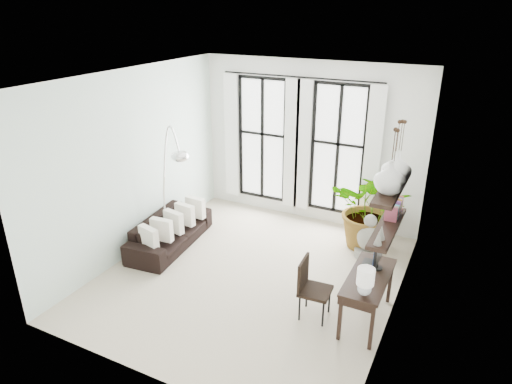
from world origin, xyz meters
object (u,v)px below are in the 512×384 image
Objects in this scene: sofa at (170,231)px; buddha at (369,239)px; desk_chair at (310,285)px; arc_lamp at (172,173)px; plant at (371,209)px; desk at (368,280)px.

sofa is 2.39× the size of buddha.
desk_chair is 3.13m from arc_lamp.
desk_chair is (-0.27, -2.36, -0.24)m from plant.
desk_chair is 2.04m from buddha.
arc_lamp is (0.12, 0.04, 1.14)m from sofa.
plant reaches higher than desk_chair.
desk_chair is 1.10× the size of buddha.
desk is at bearing 10.94° from desk_chair.
desk_chair is (3.00, -0.78, 0.23)m from sofa.
buddha is (3.23, 1.18, -1.08)m from arc_lamp.
plant is (3.27, 1.58, 0.47)m from sofa.
plant is 1.23× the size of desk.
desk_chair reaches higher than buddha.
sofa is 3.82m from desk.
desk_chair is 0.39× the size of arc_lamp.
plant is at bearing -70.01° from sofa.
sofa is at bearing 161.75° from desk_chair.
buddha is (-0.40, 1.81, -0.35)m from desk.
sofa is 2.17× the size of desk_chair.
plant is 1.86× the size of buddha.
desk is 1.37× the size of desk_chair.
desk reaches higher than buddha.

